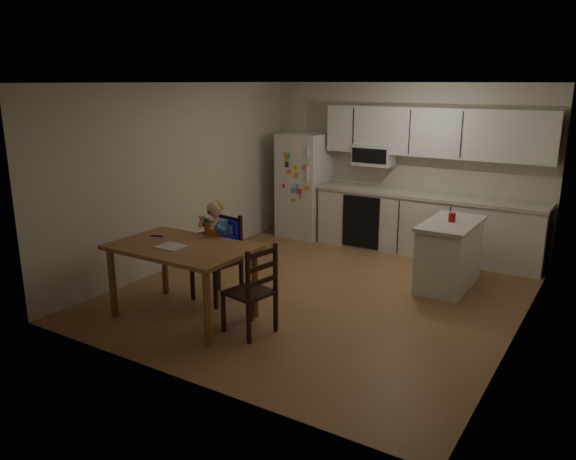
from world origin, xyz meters
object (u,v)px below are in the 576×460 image
(chair_booster, at_px, (219,240))
(kitchen_island, at_px, (449,254))
(red_cup, at_px, (452,217))
(chair_side, at_px, (256,285))
(refrigerator, at_px, (304,185))
(dining_table, at_px, (182,255))

(chair_booster, bearing_deg, kitchen_island, 49.26)
(red_cup, bearing_deg, chair_side, -117.01)
(refrigerator, relative_size, kitchen_island, 1.49)
(refrigerator, bearing_deg, dining_table, -80.60)
(chair_side, bearing_deg, dining_table, -77.20)
(chair_booster, bearing_deg, red_cup, 49.46)
(kitchen_island, height_order, chair_booster, chair_booster)
(refrigerator, bearing_deg, red_cup, -22.29)
(red_cup, xyz_separation_m, chair_side, (-1.24, -2.43, -0.36))
(refrigerator, bearing_deg, chair_side, -66.68)
(refrigerator, bearing_deg, chair_booster, -78.55)
(dining_table, bearing_deg, chair_side, 1.95)
(kitchen_island, xyz_separation_m, red_cup, (-0.00, 0.01, 0.47))
(refrigerator, height_order, chair_side, refrigerator)
(red_cup, height_order, chair_booster, chair_booster)
(chair_side, bearing_deg, kitchen_island, 163.68)
(chair_booster, distance_m, chair_side, 1.12)
(refrigerator, xyz_separation_m, dining_table, (0.60, -3.61, -0.15))
(kitchen_island, relative_size, chair_booster, 0.95)
(kitchen_island, xyz_separation_m, chair_booster, (-2.18, -1.84, 0.30))
(refrigerator, distance_m, chair_booster, 3.05)
(refrigerator, height_order, kitchen_island, refrigerator)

